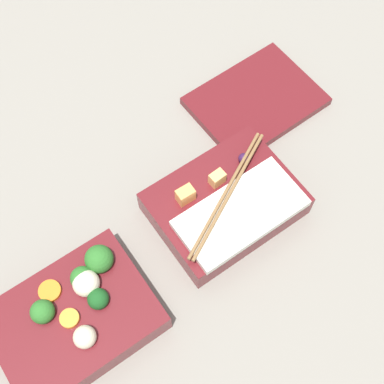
{
  "coord_description": "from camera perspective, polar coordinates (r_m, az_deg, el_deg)",
  "views": [
    {
      "loc": [
        -0.09,
        -0.25,
        0.72
      ],
      "look_at": [
        0.1,
        0.03,
        0.05
      ],
      "focal_mm": 50.0,
      "sensor_mm": 36.0,
      "label": 1
    }
  ],
  "objects": [
    {
      "name": "bento_tray_vegetable",
      "position": [
        0.73,
        -12.26,
        -12.76
      ],
      "size": [
        0.2,
        0.15,
        0.07
      ],
      "color": "maroon",
      "rests_on": "ground_plane"
    },
    {
      "name": "bento_tray_rice",
      "position": [
        0.77,
        3.76,
        -1.43
      ],
      "size": [
        0.2,
        0.15,
        0.07
      ],
      "color": "maroon",
      "rests_on": "ground_plane"
    },
    {
      "name": "ground_plane",
      "position": [
        0.77,
        -4.78,
        -7.23
      ],
      "size": [
        3.0,
        3.0,
        0.0
      ],
      "primitive_type": "plane",
      "color": "gray"
    },
    {
      "name": "bento_lid",
      "position": [
        0.89,
        6.81,
        9.59
      ],
      "size": [
        0.2,
        0.15,
        0.02
      ],
      "primitive_type": "cube",
      "rotation": [
        0.0,
        0.0,
        0.03
      ],
      "color": "maroon",
      "rests_on": "ground_plane"
    }
  ]
}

